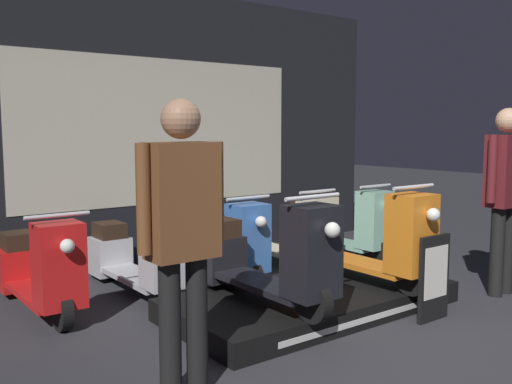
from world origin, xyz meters
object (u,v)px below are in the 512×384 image
at_px(scooter_display_right, 360,241).
at_px(scooter_backrow_4, 339,226).
at_px(scooter_backrow_3, 283,234).
at_px(scooter_backrow_2, 216,244).
at_px(scooter_display_left, 263,258).
at_px(person_right_browsing, 505,186).
at_px(scooter_backrow_0, 38,270).
at_px(person_left_browsing, 182,226).
at_px(scooter_backrow_1, 136,256).
at_px(price_sign_board, 434,278).

distance_m(scooter_display_right, scooter_backrow_4, 1.89).
bearing_deg(scooter_backrow_3, scooter_backrow_2, 180.00).
xyz_separation_m(scooter_display_left, person_right_browsing, (2.36, -0.70, 0.49)).
distance_m(scooter_display_left, scooter_backrow_0, 1.99).
bearing_deg(person_left_browsing, scooter_backrow_0, 95.60).
bearing_deg(person_right_browsing, scooter_backrow_1, 142.30).
height_order(scooter_backrow_0, scooter_backrow_4, same).
bearing_deg(scooter_backrow_4, scooter_backrow_1, 180.00).
bearing_deg(price_sign_board, scooter_backrow_0, 138.92).
distance_m(scooter_display_left, scooter_backrow_2, 1.55).
height_order(scooter_backrow_2, scooter_backrow_4, same).
distance_m(scooter_backrow_2, scooter_backrow_3, 0.92).
height_order(scooter_display_right, scooter_backrow_3, scooter_display_right).
height_order(scooter_backrow_1, scooter_backrow_4, same).
bearing_deg(price_sign_board, person_left_browsing, 178.35).
height_order(scooter_backrow_1, scooter_backrow_3, same).
xyz_separation_m(person_right_browsing, price_sign_board, (-1.16, -0.07, -0.69)).
distance_m(scooter_display_left, scooter_backrow_4, 2.76).
relative_size(scooter_display_left, scooter_backrow_4, 1.00).
distance_m(scooter_backrow_4, price_sign_board, 2.49).
height_order(scooter_backrow_1, scooter_backrow_2, same).
height_order(scooter_backrow_1, price_sign_board, scooter_backrow_1).
distance_m(scooter_display_left, scooter_backrow_3, 2.04).
distance_m(scooter_backrow_4, person_right_browsing, 2.25).
bearing_deg(scooter_backrow_4, scooter_display_right, -129.53).
bearing_deg(price_sign_board, scooter_backrow_1, 126.21).
distance_m(scooter_backrow_0, scooter_backrow_2, 1.84).
relative_size(scooter_backrow_1, person_left_browsing, 0.95).
distance_m(person_left_browsing, price_sign_board, 2.43).
height_order(scooter_backrow_3, person_right_browsing, person_right_browsing).
bearing_deg(price_sign_board, scooter_backrow_4, 62.83).
xyz_separation_m(scooter_backrow_2, price_sign_board, (0.70, -2.22, -0.01)).
bearing_deg(scooter_display_right, person_right_browsing, -29.82).
xyz_separation_m(scooter_backrow_1, person_left_browsing, (-0.71, -2.15, 0.67)).
height_order(person_left_browsing, person_right_browsing, person_right_browsing).
height_order(scooter_backrow_0, person_right_browsing, person_right_browsing).
height_order(scooter_display_left, scooter_display_right, same).
bearing_deg(price_sign_board, scooter_backrow_3, 84.40).
relative_size(scooter_display_right, scooter_backrow_3, 1.00).
xyz_separation_m(scooter_display_right, scooter_backrow_2, (-0.64, 1.45, -0.19)).
bearing_deg(scooter_display_right, scooter_backrow_0, 149.70).
xyz_separation_m(scooter_backrow_3, person_left_browsing, (-2.55, -2.15, 0.67)).
height_order(scooter_backrow_0, scooter_backrow_2, same).
height_order(scooter_display_right, scooter_backrow_1, scooter_display_right).
relative_size(scooter_display_left, scooter_display_right, 1.00).
bearing_deg(price_sign_board, person_right_browsing, 3.32).
height_order(scooter_backrow_2, person_left_browsing, person_left_browsing).
distance_m(scooter_backrow_1, scooter_backrow_3, 1.84).
relative_size(scooter_backrow_0, scooter_backrow_2, 1.00).
height_order(scooter_backrow_0, scooter_backrow_1, same).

